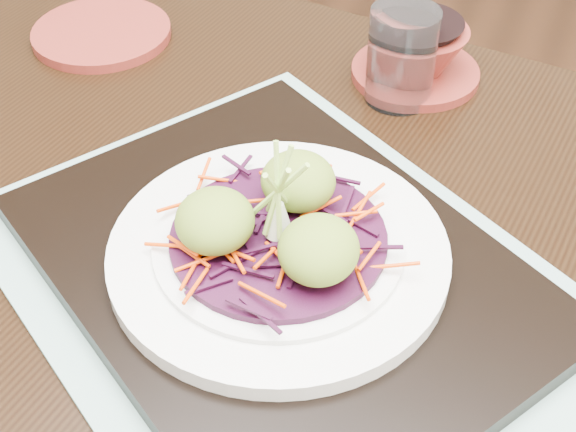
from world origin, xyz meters
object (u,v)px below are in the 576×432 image
at_px(terracotta_bowl_set, 417,56).
at_px(terracotta_side_plate, 102,33).
at_px(dining_table, 292,299).
at_px(serving_tray, 279,267).
at_px(white_plate, 279,251).
at_px(water_glass, 402,56).

bearing_deg(terracotta_bowl_set, terracotta_side_plate, -171.58).
relative_size(dining_table, terracotta_bowl_set, 7.99).
bearing_deg(serving_tray, white_plate, -151.95).
bearing_deg(terracotta_bowl_set, serving_tray, -94.23).
relative_size(serving_tray, white_plate, 1.54).
xyz_separation_m(dining_table, terracotta_bowl_set, (0.04, 0.27, 0.12)).
height_order(dining_table, terracotta_side_plate, terracotta_side_plate).
height_order(white_plate, terracotta_bowl_set, terracotta_bowl_set).
bearing_deg(terracotta_bowl_set, water_glass, -98.50).
relative_size(terracotta_side_plate, terracotta_bowl_set, 1.07).
bearing_deg(terracotta_bowl_set, white_plate, -94.23).
xyz_separation_m(serving_tray, terracotta_bowl_set, (0.02, 0.33, 0.01)).
relative_size(white_plate, terracotta_side_plate, 1.68).
bearing_deg(water_glass, dining_table, -97.32).
height_order(white_plate, terracotta_side_plate, white_plate).
height_order(white_plate, water_glass, water_glass).
relative_size(serving_tray, terracotta_bowl_set, 2.76).
xyz_separation_m(serving_tray, water_glass, (0.02, 0.28, 0.04)).
height_order(water_glass, terracotta_bowl_set, water_glass).
height_order(terracotta_side_plate, terracotta_bowl_set, terracotta_bowl_set).
distance_m(terracotta_side_plate, water_glass, 0.35).
xyz_separation_m(serving_tray, terracotta_side_plate, (-0.33, 0.28, -0.01)).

